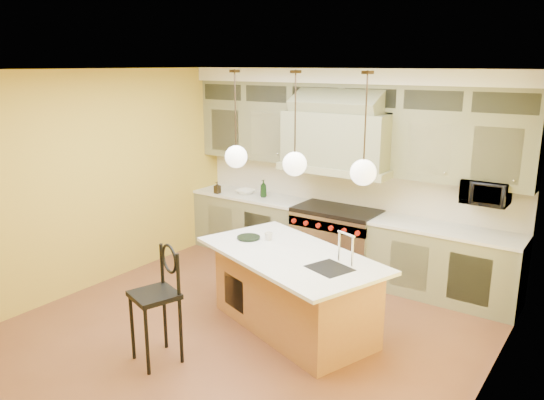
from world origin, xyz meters
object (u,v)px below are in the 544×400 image
Objects in this scene: range at (336,240)px; counter_stool at (157,297)px; microwave at (486,192)px; kitchen_island at (293,289)px.

counter_stool is (-0.35, -3.14, 0.21)m from range.
microwave is (2.30, 3.24, 0.75)m from counter_stool.
kitchen_island is 2.00× the size of counter_stool.
kitchen_island reaches higher than range.
kitchen_island is 2.63m from microwave.
range is 0.49× the size of kitchen_island.
counter_stool is (-0.75, -1.35, 0.23)m from kitchen_island.
kitchen_island is at bearing 79.33° from counter_stool.
range is at bearing 122.12° from kitchen_island.
microwave is at bearing 70.06° from kitchen_island.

